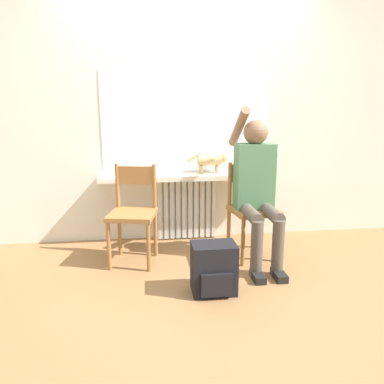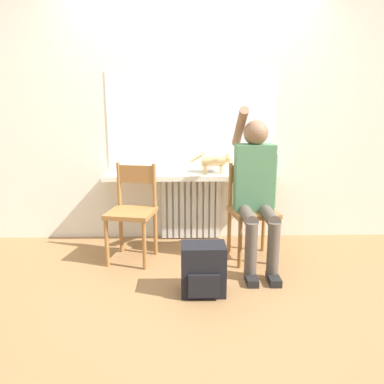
{
  "view_description": "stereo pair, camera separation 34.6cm",
  "coord_description": "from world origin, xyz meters",
  "px_view_note": "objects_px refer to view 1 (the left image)",
  "views": [
    {
      "loc": [
        -0.43,
        -2.63,
        1.38
      ],
      "look_at": [
        0.0,
        0.72,
        0.6
      ],
      "focal_mm": 35.0,
      "sensor_mm": 36.0,
      "label": 1
    },
    {
      "loc": [
        -0.08,
        -2.66,
        1.38
      ],
      "look_at": [
        0.0,
        0.72,
        0.6
      ],
      "focal_mm": 35.0,
      "sensor_mm": 36.0,
      "label": 2
    }
  ],
  "objects_px": {
    "chair_left": "(133,212)",
    "cat": "(212,160)",
    "chair_right": "(252,208)",
    "person": "(257,184)",
    "backpack": "(214,269)"
  },
  "relations": [
    {
      "from": "chair_left",
      "to": "chair_right",
      "type": "distance_m",
      "value": 1.08
    },
    {
      "from": "backpack",
      "to": "chair_right",
      "type": "bearing_deg",
      "value": 54.64
    },
    {
      "from": "person",
      "to": "cat",
      "type": "bearing_deg",
      "value": 116.24
    },
    {
      "from": "person",
      "to": "cat",
      "type": "relative_size",
      "value": 3.16
    },
    {
      "from": "chair_right",
      "to": "person",
      "type": "xyz_separation_m",
      "value": [
        0.01,
        -0.11,
        0.25
      ]
    },
    {
      "from": "chair_right",
      "to": "cat",
      "type": "xyz_separation_m",
      "value": [
        -0.29,
        0.49,
        0.38
      ]
    },
    {
      "from": "chair_left",
      "to": "chair_right",
      "type": "height_order",
      "value": "same"
    },
    {
      "from": "chair_right",
      "to": "person",
      "type": "height_order",
      "value": "person"
    },
    {
      "from": "chair_right",
      "to": "cat",
      "type": "bearing_deg",
      "value": 111.98
    },
    {
      "from": "backpack",
      "to": "chair_left",
      "type": "bearing_deg",
      "value": 132.07
    },
    {
      "from": "chair_right",
      "to": "cat",
      "type": "distance_m",
      "value": 0.68
    },
    {
      "from": "chair_left",
      "to": "cat",
      "type": "bearing_deg",
      "value": 43.31
    },
    {
      "from": "chair_right",
      "to": "person",
      "type": "distance_m",
      "value": 0.27
    },
    {
      "from": "chair_left",
      "to": "person",
      "type": "distance_m",
      "value": 1.12
    },
    {
      "from": "cat",
      "to": "backpack",
      "type": "distance_m",
      "value": 1.35
    }
  ]
}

